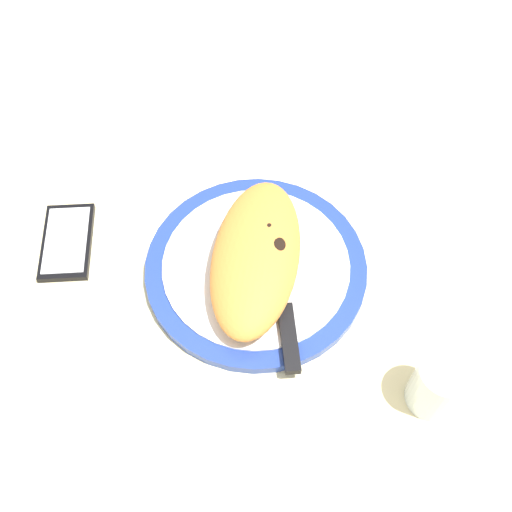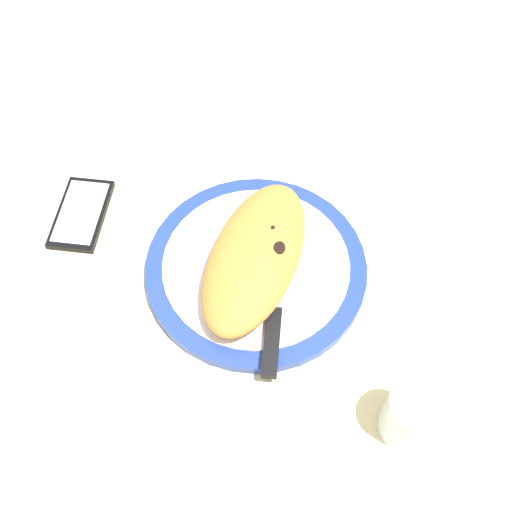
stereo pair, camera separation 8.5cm
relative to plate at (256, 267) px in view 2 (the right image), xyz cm
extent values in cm
cube|color=beige|center=(0.00, 0.00, -2.41)|extent=(150.00, 150.00, 3.00)
cylinder|color=#233D99|center=(0.00, 0.00, -0.11)|extent=(30.88, 30.88, 1.59)
cylinder|color=white|center=(0.00, 0.00, 0.83)|extent=(26.06, 26.06, 0.30)
ellipsoid|color=orange|center=(0.52, -0.10, 3.74)|extent=(26.60, 14.78, 5.52)
ellipsoid|color=black|center=(-2.63, 1.48, 5.95)|extent=(2.72, 2.37, 0.80)
ellipsoid|color=black|center=(0.21, 2.68, 5.81)|extent=(3.07, 2.89, 0.94)
cube|color=silver|center=(-2.98, -8.08, 1.18)|extent=(13.08, 1.52, 0.40)
cube|color=silver|center=(5.54, -8.49, 1.18)|extent=(4.10, 2.39, 0.40)
cube|color=silver|center=(-0.65, 3.10, 1.18)|extent=(14.86, 3.26, 0.40)
cube|color=black|center=(11.41, 4.47, 1.58)|extent=(9.68, 3.06, 1.20)
cube|color=black|center=(-3.96, -27.37, -0.41)|extent=(13.35, 7.99, 1.00)
cube|color=white|center=(-3.96, -27.37, 0.17)|extent=(11.73, 6.82, 0.16)
cylinder|color=silver|center=(17.97, 22.18, 3.39)|extent=(6.43, 6.43, 8.60)
cylinder|color=silver|center=(17.97, 22.18, 1.12)|extent=(5.92, 5.92, 3.65)
camera|label=1|loc=(45.77, 1.07, 74.54)|focal=43.98mm
camera|label=2|loc=(44.79, 9.50, 74.54)|focal=43.98mm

